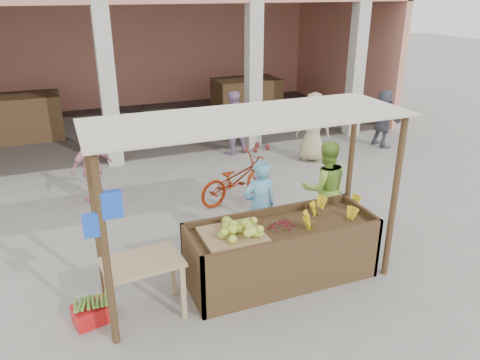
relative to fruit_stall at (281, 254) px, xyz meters
name	(u,v)px	position (x,y,z in m)	size (l,w,h in m)	color
ground	(248,286)	(-0.50, 0.00, -0.40)	(60.00, 60.00, 0.00)	slate
market_building	(128,31)	(-0.45, 8.93, 2.30)	(14.40, 6.40, 4.20)	tan
fruit_stall	(281,254)	(0.00, 0.00, 0.00)	(2.60, 0.95, 0.80)	#4F361F
stall_awning	(246,149)	(-0.51, 0.06, 1.58)	(4.09, 1.35, 2.39)	#4F361F
banana_heap	(330,211)	(0.79, 0.06, 0.49)	(1.01, 0.55, 0.18)	yellow
melon_tray	(232,231)	(-0.72, 0.01, 0.50)	(0.80, 0.70, 0.21)	#96744D
berry_heap	(283,225)	(0.00, -0.02, 0.46)	(0.39, 0.32, 0.13)	maroon
side_table	(143,270)	(-1.92, -0.06, 0.23)	(1.00, 0.71, 0.77)	tan
papaya_pile	(141,254)	(-1.92, -0.06, 0.46)	(0.62, 0.35, 0.18)	#588E2E
red_crate	(93,313)	(-2.56, 0.02, -0.28)	(0.45, 0.32, 0.23)	red
plantain_bundle	(91,303)	(-2.56, 0.02, -0.13)	(0.35, 0.24, 0.07)	#598430
produce_sacks	(257,139)	(1.94, 5.28, -0.10)	(1.00, 0.75, 0.61)	maroon
vendor_blue	(260,204)	(0.03, 0.81, 0.40)	(0.60, 0.44, 1.61)	#63AED9
vendor_green	(325,186)	(1.26, 0.97, 0.45)	(0.81, 0.47, 1.69)	#8FC143
motorcycle	(236,179)	(0.38, 2.70, 0.05)	(1.71, 0.59, 0.89)	maroon
shopper_b	(92,165)	(-2.15, 3.64, 0.35)	(0.88, 0.47, 1.50)	pink
shopper_c	(313,123)	(2.88, 4.15, 0.50)	(0.87, 0.57, 1.80)	tan
shopper_d	(383,117)	(5.10, 4.44, 0.37)	(1.43, 0.59, 1.55)	#52515F
shopper_f	(232,120)	(1.32, 5.32, 0.45)	(0.83, 0.48, 1.69)	#9D7FAA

